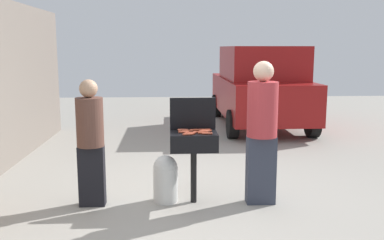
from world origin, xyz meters
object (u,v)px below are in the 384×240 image
object	(u,v)px
hot_dog_6	(204,131)
person_left	(90,138)
hot_dog_3	(191,133)
hot_dog_12	(205,130)
bbq_grill	(194,144)
hot_dog_0	(195,130)
propane_tank	(165,178)
hot_dog_13	(188,134)
hot_dog_10	(184,131)
parked_minivan	(259,86)
hot_dog_5	(184,132)
hot_dog_9	(207,131)
hot_dog_2	(190,134)
hot_dog_11	(207,134)
hot_dog_4	(198,132)
hot_dog_8	(203,133)
hot_dog_7	(188,131)
person_right	(262,128)
hot_dog_1	(183,130)

from	to	relation	value
hot_dog_6	person_left	bearing A→B (deg)	-177.96
hot_dog_3	hot_dog_12	bearing A→B (deg)	43.98
hot_dog_6	bbq_grill	bearing A→B (deg)	-177.26
bbq_grill	hot_dog_0	size ratio (longest dim) A/B	7.09
hot_dog_12	propane_tank	size ratio (longest dim) A/B	0.21
hot_dog_3	hot_dog_13	xyz separation A→B (m)	(-0.04, -0.09, 0.00)
person_left	hot_dog_10	bearing A→B (deg)	8.29
hot_dog_0	parked_minivan	xyz separation A→B (m)	(1.94, 5.32, 0.09)
hot_dog_0	hot_dog_5	distance (m)	0.20
hot_dog_13	propane_tank	size ratio (longest dim) A/B	0.21
hot_dog_9	propane_tank	bearing A→B (deg)	-179.48
hot_dog_2	hot_dog_11	world-z (taller)	same
hot_dog_4	hot_dog_12	xyz separation A→B (m)	(0.10, 0.14, 0.00)
hot_dog_10	hot_dog_3	bearing A→B (deg)	-45.71
hot_dog_2	person_left	distance (m)	1.24
hot_dog_4	propane_tank	size ratio (longest dim) A/B	0.21
hot_dog_9	parked_minivan	size ratio (longest dim) A/B	0.03
propane_tank	hot_dog_8	bearing A→B (deg)	-14.44
hot_dog_12	hot_dog_13	xyz separation A→B (m)	(-0.24, -0.28, 0.00)
hot_dog_9	hot_dog_5	bearing A→B (deg)	-167.67
hot_dog_7	hot_dog_9	world-z (taller)	same
hot_dog_5	hot_dog_7	distance (m)	0.10
hot_dog_4	hot_dog_3	bearing A→B (deg)	-155.42
hot_dog_3	hot_dog_13	size ratio (longest dim) A/B	1.00
hot_dog_10	hot_dog_11	world-z (taller)	same
hot_dog_6	person_right	world-z (taller)	person_right
hot_dog_1	hot_dog_11	world-z (taller)	same
hot_dog_6	person_right	bearing A→B (deg)	-5.90
hot_dog_0	hot_dog_7	size ratio (longest dim) A/B	1.00
hot_dog_2	hot_dog_6	world-z (taller)	same
hot_dog_10	person_right	bearing A→B (deg)	-5.12
hot_dog_9	hot_dog_11	bearing A→B (deg)	-93.43
hot_dog_0	hot_dog_12	distance (m)	0.13
hot_dog_10	hot_dog_6	bearing A→B (deg)	-2.99
person_left	hot_dog_4	bearing A→B (deg)	5.71
person_left	person_right	distance (m)	2.16
hot_dog_7	hot_dog_13	bearing A→B (deg)	-91.53
hot_dog_3	hot_dog_0	bearing A→B (deg)	71.82
hot_dog_2	hot_dog_5	world-z (taller)	same
hot_dog_13	bbq_grill	bearing A→B (deg)	64.47
hot_dog_12	person_left	distance (m)	1.46
hot_dog_2	person_right	bearing A→B (deg)	3.42
hot_dog_7	hot_dog_8	size ratio (longest dim) A/B	1.00
propane_tank	hot_dog_7	bearing A→B (deg)	5.12
hot_dog_0	person_left	xyz separation A→B (m)	(-1.32, -0.16, -0.06)
hot_dog_4	hot_dog_8	xyz separation A→B (m)	(0.06, -0.05, 0.00)
hot_dog_11	hot_dog_3	bearing A→B (deg)	163.34
hot_dog_5	parked_minivan	xyz separation A→B (m)	(2.09, 5.45, 0.09)
hot_dog_4	hot_dog_7	distance (m)	0.16
hot_dog_9	propane_tank	world-z (taller)	hot_dog_9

